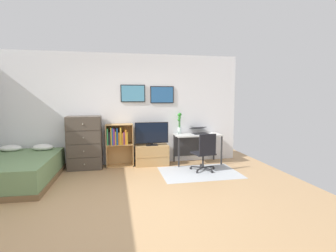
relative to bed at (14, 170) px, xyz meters
The scene contains 13 objects.
ground_plane 2.44m from the bed, 34.59° to the right, with size 7.20×7.20×0.00m, color tan.
wall_back_with_posters 2.52m from the bed, 27.55° to the left, with size 6.12×0.09×2.70m.
area_rug 3.75m from the bed, ahead, with size 1.70×1.20×0.01m, color #B2B7BC.
bed is the anchor object (origin of this frame).
dresser 1.50m from the bed, 32.02° to the left, with size 0.77×0.46×1.23m.
bookshelf 2.20m from the bed, 22.63° to the left, with size 0.64×0.30×1.02m.
tv_stand 2.91m from the bed, 15.75° to the left, with size 0.80×0.41×0.49m.
television 2.95m from the bed, 15.32° to the left, with size 0.81×0.16×0.57m.
desk 4.04m from the bed, 11.29° to the left, with size 1.14×0.56×0.74m.
office_chair 3.89m from the bed, ahead, with size 0.58×0.58×0.86m.
laptop 4.14m from the bed, 11.43° to the left, with size 0.42×0.45×0.17m.
computer_mouse 4.40m from the bed, ahead, with size 0.06×0.10×0.03m, color silver.
bamboo_vase 3.71m from the bed, 14.15° to the left, with size 0.10×0.11×0.53m.
Camera 1 is at (-0.06, -3.98, 1.69)m, focal length 27.59 mm.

